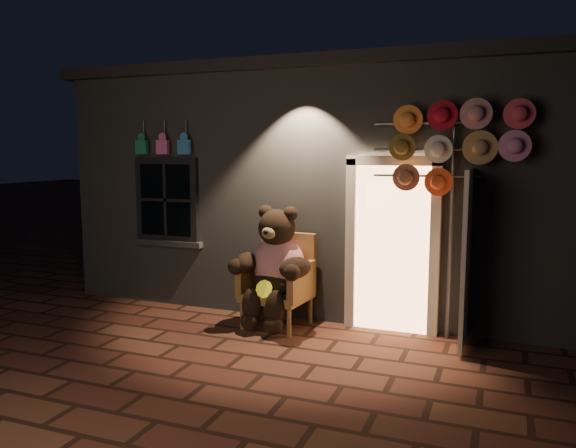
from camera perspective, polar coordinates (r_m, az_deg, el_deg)
The scene contains 5 objects.
ground at distance 6.41m, azimuth -4.55°, elevation -13.09°, with size 60.00×60.00×0.00m, color brown.
shop_building at distance 9.77m, azimuth 5.61°, elevation 4.40°, with size 7.30×5.95×3.51m.
wicker_armchair at distance 7.29m, azimuth -0.79°, elevation -5.69°, with size 0.88×0.81×1.19m.
teddy_bear at distance 7.11m, azimuth -1.33°, elevation -4.37°, with size 1.11×0.90×1.53m.
hat_rack at distance 6.71m, azimuth 16.23°, elevation 7.60°, with size 1.78×0.22×2.80m.
Camera 1 is at (2.63, -5.40, 2.24)m, focal length 35.00 mm.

